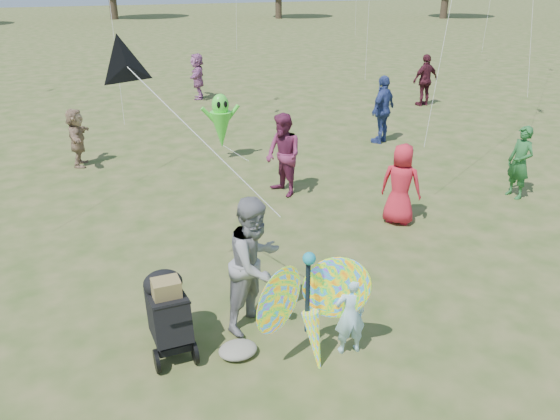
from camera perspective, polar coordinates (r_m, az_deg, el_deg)
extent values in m
plane|color=#51592B|center=(8.08, 5.19, -11.01)|extent=(160.00, 160.00, 0.00)
imported|color=#ABDCF3|center=(7.14, 7.34, -10.77)|extent=(0.44, 0.32, 1.14)
imported|color=gray|center=(7.41, -2.58, -5.64)|extent=(1.18, 1.13, 1.92)
ellipsoid|color=gray|center=(7.33, -4.42, -14.37)|extent=(0.51, 0.42, 0.16)
imported|color=red|center=(10.81, 12.52, 2.64)|extent=(0.92, 0.92, 1.61)
imported|color=navy|center=(16.05, 10.69, 10.28)|extent=(1.21, 0.98, 1.92)
imported|color=#95755B|center=(14.76, -20.45, 7.12)|extent=(0.68, 1.43, 1.48)
imported|color=#71254A|center=(11.91, 0.35, 5.74)|extent=(0.86, 1.01, 1.82)
imported|color=#235E2C|center=(12.90, 23.79, 4.57)|extent=(0.43, 0.61, 1.59)
imported|color=#461723|center=(21.09, 14.95, 12.98)|extent=(1.13, 0.58, 1.85)
imported|color=#A15C93|center=(21.81, -8.61, 13.66)|extent=(0.90, 1.67, 1.72)
cube|color=black|center=(7.26, -11.58, -10.69)|extent=(0.48, 0.87, 0.71)
cube|color=black|center=(7.45, -11.37, -12.78)|extent=(0.43, 0.69, 0.10)
ellipsoid|color=black|center=(7.29, -12.13, -7.48)|extent=(0.51, 0.45, 0.33)
cylinder|color=black|center=(7.19, -12.75, -15.14)|extent=(0.06, 0.30, 0.30)
cylinder|color=black|center=(7.24, -8.88, -14.47)|extent=(0.06, 0.30, 0.30)
cylinder|color=black|center=(7.87, -11.90, -11.56)|extent=(0.06, 0.22, 0.22)
cylinder|color=black|center=(6.62, -11.14, -9.85)|extent=(0.44, 0.04, 0.03)
cube|color=olive|center=(6.99, -11.78, -8.13)|extent=(0.35, 0.29, 0.26)
ellipsoid|color=#ED4D25|center=(6.63, -0.08, -9.45)|extent=(0.98, 0.71, 1.24)
ellipsoid|color=#ED4D25|center=(6.89, 5.91, -8.18)|extent=(0.98, 0.71, 1.24)
cylinder|color=black|center=(6.79, 2.90, -9.09)|extent=(0.06, 0.06, 1.00)
cone|color=#ED4D25|center=(7.04, 3.75, -13.92)|extent=(0.36, 0.49, 0.93)
sphere|color=teal|center=(6.49, 3.07, -5.09)|extent=(0.16, 0.16, 0.16)
cone|color=black|center=(7.64, -15.83, 14.34)|extent=(0.89, 0.62, 0.81)
cylinder|color=silver|center=(7.36, -7.92, 7.02)|extent=(1.70, 1.29, 1.92)
cone|color=#47E636|center=(14.37, -6.14, 8.32)|extent=(0.56, 0.56, 0.95)
ellipsoid|color=#47E636|center=(14.22, -6.26, 10.85)|extent=(0.44, 0.39, 0.57)
ellipsoid|color=black|center=(14.01, -6.44, 10.86)|extent=(0.10, 0.05, 0.17)
ellipsoid|color=black|center=(14.06, -5.71, 10.93)|extent=(0.10, 0.05, 0.17)
cylinder|color=#47E636|center=(14.20, -7.40, 9.74)|extent=(0.43, 0.10, 0.49)
cylinder|color=#47E636|center=(14.35, -5.04, 9.99)|extent=(0.43, 0.10, 0.49)
cylinder|color=silver|center=(14.43, -4.68, 5.96)|extent=(0.61, 0.41, 0.41)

